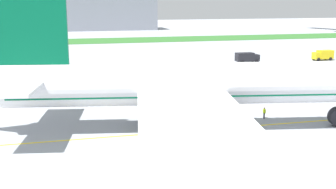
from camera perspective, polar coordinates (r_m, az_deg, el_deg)
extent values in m
plane|color=#9399A0|center=(56.89, 8.95, -4.15)|extent=(600.00, 600.00, 0.00)
cube|color=yellow|center=(56.31, 9.21, -4.33)|extent=(280.00, 0.36, 0.01)
cube|color=#2D6628|center=(176.47, -7.14, 7.19)|extent=(320.00, 24.00, 0.10)
cylinder|color=white|center=(53.57, 4.20, 1.47)|extent=(48.59, 13.62, 5.27)
cube|color=#055938|center=(53.75, 4.19, 0.50)|extent=(46.61, 12.87, 0.63)
cube|color=#055938|center=(53.61, -17.95, 8.30)|extent=(8.67, 2.04, 8.43)
cube|color=white|center=(59.61, -17.30, 2.83)|extent=(6.71, 9.23, 0.37)
cube|color=white|center=(49.57, -19.97, 0.77)|extent=(6.71, 9.23, 0.37)
cube|color=white|center=(77.38, -0.21, 4.43)|extent=(18.08, 44.76, 0.42)
cube|color=white|center=(30.14, 6.36, -8.76)|extent=(18.08, 44.76, 0.42)
cylinder|color=#B7BABF|center=(68.12, 1.59, 1.95)|extent=(5.43, 3.73, 2.90)
cylinder|color=black|center=(68.42, 3.68, 1.98)|extent=(0.96, 3.07, 3.04)
cylinder|color=#B7BABF|center=(40.00, 5.81, -5.74)|extent=(5.43, 3.73, 2.90)
cylinder|color=black|center=(40.50, 9.32, -5.61)|extent=(0.96, 3.07, 3.04)
cylinder|color=black|center=(56.64, -0.14, -1.68)|extent=(0.55, 0.55, 2.04)
cylinder|color=black|center=(56.90, -0.14, -2.68)|extent=(2.66, 1.55, 2.50)
cylinder|color=black|center=(51.31, 0.30, -3.19)|extent=(0.55, 0.55, 2.04)
cylinder|color=black|center=(51.60, 0.30, -4.28)|extent=(2.66, 1.55, 2.50)
sphere|color=black|center=(56.47, -15.01, 2.13)|extent=(0.37, 0.37, 0.37)
sphere|color=black|center=(55.97, -11.92, 2.20)|extent=(0.37, 0.37, 0.37)
sphere|color=black|center=(55.64, -8.79, 2.27)|extent=(0.37, 0.37, 0.37)
sphere|color=black|center=(55.48, -5.63, 2.32)|extent=(0.37, 0.37, 0.37)
sphere|color=black|center=(55.48, -2.46, 2.37)|extent=(0.37, 0.37, 0.37)
sphere|color=black|center=(55.65, 0.70, 2.42)|extent=(0.37, 0.37, 0.37)
sphere|color=black|center=(56.00, 3.83, 2.45)|extent=(0.37, 0.37, 0.37)
sphere|color=black|center=(56.50, 6.91, 2.48)|extent=(0.37, 0.37, 0.37)
sphere|color=black|center=(57.17, 9.93, 2.50)|extent=(0.37, 0.37, 0.37)
sphere|color=black|center=(57.99, 12.88, 2.51)|extent=(0.37, 0.37, 0.37)
sphere|color=black|center=(58.96, 15.73, 2.52)|extent=(0.37, 0.37, 0.37)
sphere|color=black|center=(60.07, 18.48, 2.52)|extent=(0.37, 0.37, 0.37)
sphere|color=black|center=(61.31, 21.13, 2.51)|extent=(0.37, 0.37, 0.37)
cylinder|color=black|center=(61.02, 12.67, -2.77)|extent=(0.12, 0.12, 0.80)
cylinder|color=#BFE519|center=(60.97, 12.63, -2.14)|extent=(0.09, 0.09, 0.51)
cylinder|color=black|center=(60.86, 12.76, -2.81)|extent=(0.12, 0.12, 0.80)
cylinder|color=#BFE519|center=(60.58, 12.85, -2.25)|extent=(0.09, 0.09, 0.51)
cube|color=#BFE519|center=(60.77, 12.74, -2.17)|extent=(0.26, 0.43, 0.57)
sphere|color=brown|center=(60.67, 12.76, -1.80)|extent=(0.22, 0.22, 0.22)
cube|color=yellow|center=(124.77, 20.24, 5.05)|extent=(4.43, 2.38, 2.31)
cube|color=yellow|center=(123.14, 19.22, 4.92)|extent=(1.80, 2.14, 1.83)
cube|color=#263347|center=(122.63, 18.94, 5.09)|extent=(0.19, 1.79, 0.81)
cylinder|color=black|center=(122.41, 19.48, 4.43)|extent=(0.92, 0.35, 0.90)
cylinder|color=black|center=(124.10, 18.89, 4.57)|extent=(0.92, 0.35, 0.90)
cylinder|color=black|center=(124.75, 20.89, 4.46)|extent=(0.92, 0.35, 0.90)
cylinder|color=black|center=(126.40, 20.30, 4.60)|extent=(0.92, 0.35, 0.90)
cube|color=black|center=(114.27, 10.21, 4.97)|extent=(4.69, 2.46, 2.19)
cube|color=black|center=(115.61, 11.54, 4.87)|extent=(1.85, 2.31, 1.66)
cube|color=#263347|center=(115.94, 11.92, 5.04)|extent=(0.11, 2.00, 0.73)
cylinder|color=black|center=(116.77, 11.26, 4.55)|extent=(0.90, 0.32, 0.90)
cylinder|color=black|center=(114.66, 11.79, 4.38)|extent=(0.90, 0.32, 0.90)
cylinder|color=black|center=(115.00, 9.41, 4.50)|extent=(0.90, 0.32, 0.90)
cylinder|color=black|center=(112.86, 9.91, 4.33)|extent=(0.90, 0.32, 0.90)
cube|color=white|center=(257.73, 21.02, 9.24)|extent=(18.57, 33.61, 0.41)
cube|color=gray|center=(239.48, -15.12, 10.38)|extent=(110.02, 20.00, 18.00)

